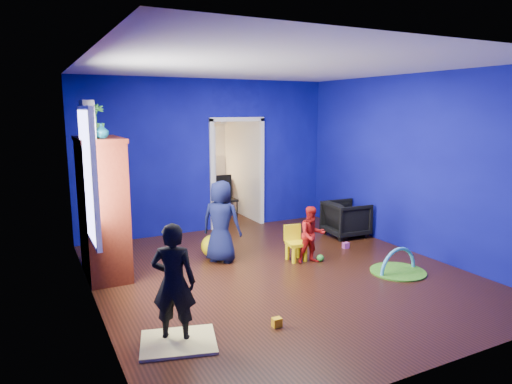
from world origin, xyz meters
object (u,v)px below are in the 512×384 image
kid_chair (296,245)px  study_desk (210,195)px  armchair (346,219)px  vase (101,131)px  tv_armoire (103,208)px  child_black (174,282)px  folding_chair (226,199)px  toddler_red (312,235)px  hopper_ball (213,246)px  crt_tv (105,204)px  play_mat (398,271)px  child_navy (221,221)px

kid_chair → study_desk: bearing=98.6°
armchair → vase: 4.67m
vase → tv_armoire: vase is taller
armchair → study_desk: bearing=29.6°
child_black → folding_chair: (2.50, 4.45, -0.16)m
toddler_red → hopper_ball: 1.59m
study_desk → folding_chair: (0.00, -0.96, 0.09)m
crt_tv → study_desk: crt_tv is taller
toddler_red → tv_armoire: (-2.90, 0.92, 0.54)m
child_black → hopper_ball: 2.69m
vase → crt_tv: (0.04, 0.30, -1.04)m
crt_tv → vase: bearing=-97.6°
study_desk → crt_tv: bearing=-131.5°
hopper_ball → kid_chair: bearing=-33.9°
play_mat → study_desk: study_desk is taller
hopper_ball → study_desk: bearing=69.3°
armchair → vase: (-4.32, -0.35, 1.73)m
toddler_red → tv_armoire: 3.09m
study_desk → toddler_red: bearing=-88.8°
crt_tv → folding_chair: 3.58m
vase → folding_chair: vase is taller
hopper_ball → play_mat: 2.85m
crt_tv → kid_chair: bearing=-14.8°
study_desk → vase: bearing=-129.3°
crt_tv → study_desk: 4.25m
vase → study_desk: vase is taller
armchair → kid_chair: armchair is taller
toddler_red → play_mat: bearing=-36.3°
vase → hopper_ball: vase is taller
folding_chair → kid_chair: bearing=-91.3°
armchair → folding_chair: folding_chair is taller
toddler_red → kid_chair: toddler_red is taller
child_black → hopper_ball: bearing=-89.7°
child_navy → play_mat: child_navy is taller
tv_armoire → play_mat: size_ratio=2.47×
toddler_red → play_mat: toddler_red is taller
toddler_red → vase: (-2.90, 0.62, 1.62)m
crt_tv → folding_chair: crt_tv is taller
study_desk → child_navy: bearing=-108.5°
toddler_red → kid_chair: (-0.15, 0.20, -0.19)m
child_black → crt_tv: bearing=-52.7°
armchair → folding_chair: size_ratio=0.78×
armchair → kid_chair: bearing=119.8°
play_mat → folding_chair: folding_chair is taller
study_desk → play_mat: bearing=-79.0°
toddler_red → folding_chair: size_ratio=0.96×
vase → crt_tv: bearing=82.4°
tv_armoire → folding_chair: size_ratio=2.13×
crt_tv → play_mat: crt_tv is taller
child_navy → hopper_ball: bearing=-34.5°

